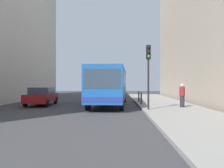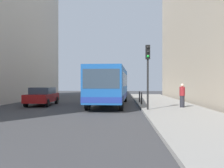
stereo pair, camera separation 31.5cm
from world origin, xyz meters
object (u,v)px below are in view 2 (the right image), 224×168
at_px(car_behind_bus, 118,91).
at_px(traffic_light, 148,65).
at_px(bollard_near, 142,98).
at_px(car_beside_bus, 42,96).
at_px(bus, 110,84).
at_px(bollard_mid, 140,97).
at_px(pedestrian_near_signal, 182,96).

height_order(car_behind_bus, traffic_light, traffic_light).
bearing_deg(bollard_near, car_beside_bus, 176.58).
bearing_deg(bus, car_behind_bus, -89.50).
xyz_separation_m(car_behind_bus, traffic_light, (2.18, -16.36, 2.22)).
height_order(bollard_near, bollard_mid, same).
distance_m(bus, car_behind_bus, 11.70).
height_order(car_beside_bus, pedestrian_near_signal, pedestrian_near_signal).
distance_m(bus, bollard_near, 2.91).
relative_size(car_beside_bus, traffic_light, 1.09).
bearing_deg(pedestrian_near_signal, bus, -156.33).
relative_size(bollard_near, bollard_mid, 1.00).
xyz_separation_m(car_behind_bus, bollard_mid, (2.08, -10.28, -0.16)).
bearing_deg(bollard_mid, car_behind_bus, 101.43).
relative_size(car_beside_bus, bollard_mid, 4.69).
bearing_deg(pedestrian_near_signal, car_behind_bus, 162.59).
distance_m(car_beside_bus, bollard_mid, 8.31).
height_order(car_beside_bus, traffic_light, traffic_light).
bearing_deg(car_behind_bus, bollard_near, 100.39).
relative_size(bus, bollard_mid, 11.71).
bearing_deg(bollard_mid, bollard_near, -90.00).
xyz_separation_m(bollard_near, bollard_mid, (0.00, 2.27, 0.00)).
bearing_deg(car_behind_bus, traffic_light, 98.57).
bearing_deg(pedestrian_near_signal, bollard_near, -165.42).
relative_size(car_behind_bus, traffic_light, 1.08).
bearing_deg(bollard_mid, car_beside_bus, -167.59).
bearing_deg(bollard_near, bollard_mid, 90.00).
xyz_separation_m(bus, bollard_near, (2.54, -0.90, -1.10)).
distance_m(car_beside_bus, pedestrian_near_signal, 11.10).
relative_size(car_behind_bus, bollard_near, 4.66).
xyz_separation_m(car_beside_bus, traffic_light, (8.21, -4.30, 2.22)).
xyz_separation_m(car_behind_bus, bollard_near, (2.08, -12.55, -0.16)).
height_order(bus, bollard_near, bus).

